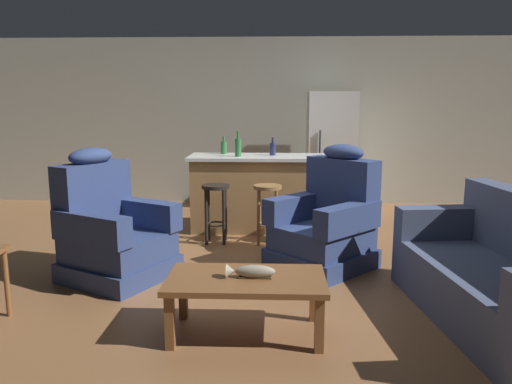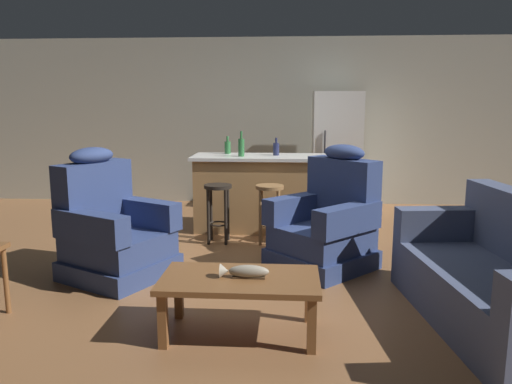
# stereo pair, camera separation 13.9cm
# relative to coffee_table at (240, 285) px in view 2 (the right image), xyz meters

# --- Properties ---
(ground_plane) EXTENTS (12.00, 12.00, 0.00)m
(ground_plane) POSITION_rel_coffee_table_xyz_m (0.01, 1.58, -0.36)
(ground_plane) COLOR brown
(back_wall) EXTENTS (12.00, 0.05, 2.60)m
(back_wall) POSITION_rel_coffee_table_xyz_m (0.01, 4.71, 0.94)
(back_wall) COLOR #B2B2A3
(back_wall) RESTS_ON ground_plane
(coffee_table) EXTENTS (1.10, 0.60, 0.42)m
(coffee_table) POSITION_rel_coffee_table_xyz_m (0.00, 0.00, 0.00)
(coffee_table) COLOR brown
(coffee_table) RESTS_ON ground_plane
(fish_figurine) EXTENTS (0.34, 0.10, 0.10)m
(fish_figurine) POSITION_rel_coffee_table_xyz_m (0.03, -0.01, 0.10)
(fish_figurine) COLOR #4C3823
(fish_figurine) RESTS_ON coffee_table
(couch) EXTENTS (1.06, 1.99, 0.94)m
(couch) POSITION_rel_coffee_table_xyz_m (1.87, 0.25, -0.02)
(couch) COLOR #4C5675
(couch) RESTS_ON ground_plane
(recliner_near_lamp) EXTENTS (1.13, 1.13, 1.20)m
(recliner_near_lamp) POSITION_rel_coffee_table_xyz_m (-1.31, 1.13, 0.06)
(recliner_near_lamp) COLOR navy
(recliner_near_lamp) RESTS_ON ground_plane
(recliner_near_island) EXTENTS (1.19, 1.19, 1.20)m
(recliner_near_island) POSITION_rel_coffee_table_xyz_m (0.71, 1.54, 0.06)
(recliner_near_island) COLOR navy
(recliner_near_island) RESTS_ON ground_plane
(kitchen_island) EXTENTS (1.80, 0.70, 0.95)m
(kitchen_island) POSITION_rel_coffee_table_xyz_m (0.01, 2.93, 0.11)
(kitchen_island) COLOR #AD7F4C
(kitchen_island) RESTS_ON ground_plane
(bar_stool_left) EXTENTS (0.32, 0.32, 0.68)m
(bar_stool_left) POSITION_rel_coffee_table_xyz_m (-0.49, 2.30, 0.11)
(bar_stool_left) COLOR black
(bar_stool_left) RESTS_ON ground_plane
(bar_stool_middle) EXTENTS (0.32, 0.32, 0.68)m
(bar_stool_middle) POSITION_rel_coffee_table_xyz_m (0.11, 2.30, 0.11)
(bar_stool_middle) COLOR olive
(bar_stool_middle) RESTS_ON ground_plane
(bar_stool_right) EXTENTS (0.32, 0.32, 0.68)m
(bar_stool_right) POSITION_rel_coffee_table_xyz_m (0.70, 2.30, 0.11)
(bar_stool_right) COLOR black
(bar_stool_right) RESTS_ON ground_plane
(refrigerator) EXTENTS (0.70, 0.69, 1.76)m
(refrigerator) POSITION_rel_coffee_table_xyz_m (1.01, 4.13, 0.52)
(refrigerator) COLOR white
(refrigerator) RESTS_ON ground_plane
(bottle_tall_green) EXTENTS (0.08, 0.08, 0.31)m
(bottle_tall_green) POSITION_rel_coffee_table_xyz_m (-0.27, 2.82, 0.70)
(bottle_tall_green) COLOR #2D6B38
(bottle_tall_green) RESTS_ON kitchen_island
(bottle_short_amber) EXTENTS (0.08, 0.08, 0.23)m
(bottle_short_amber) POSITION_rel_coffee_table_xyz_m (-0.48, 3.14, 0.67)
(bottle_short_amber) COLOR #2D6B38
(bottle_short_amber) RESTS_ON kitchen_island
(bottle_wine_dark) EXTENTS (0.08, 0.08, 0.22)m
(bottle_wine_dark) POSITION_rel_coffee_table_xyz_m (0.16, 2.98, 0.67)
(bottle_wine_dark) COLOR #23284C
(bottle_wine_dark) RESTS_ON kitchen_island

